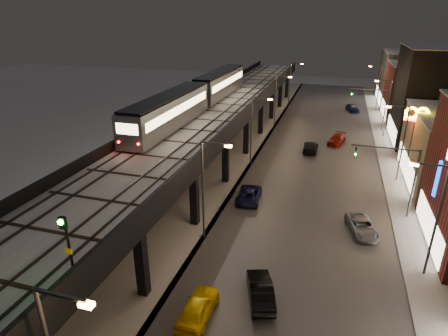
# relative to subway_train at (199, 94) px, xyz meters

# --- Properties ---
(road_surface) EXTENTS (17.00, 120.00, 0.06)m
(road_surface) POSITION_rel_subway_train_xyz_m (16.00, 1.90, -8.37)
(road_surface) COLOR #46474D
(road_surface) RESTS_ON ground
(sidewalk_right) EXTENTS (4.00, 120.00, 0.14)m
(sidewalk_right) POSITION_rel_subway_train_xyz_m (26.00, 1.90, -8.33)
(sidewalk_right) COLOR #9FA1A8
(sidewalk_right) RESTS_ON ground
(under_viaduct_pavement) EXTENTS (11.00, 120.00, 0.06)m
(under_viaduct_pavement) POSITION_rel_subway_train_xyz_m (2.50, 1.90, -8.37)
(under_viaduct_pavement) COLOR #9FA1A8
(under_viaduct_pavement) RESTS_ON ground
(elevated_viaduct) EXTENTS (9.00, 100.00, 6.30)m
(elevated_viaduct) POSITION_rel_subway_train_xyz_m (2.50, -1.26, -2.78)
(elevated_viaduct) COLOR black
(elevated_viaduct) RESTS_ON ground
(viaduct_trackbed) EXTENTS (8.40, 100.00, 0.32)m
(viaduct_trackbed) POSITION_rel_subway_train_xyz_m (2.49, -1.13, -2.01)
(viaduct_trackbed) COLOR #B2B7C1
(viaduct_trackbed) RESTS_ON elevated_viaduct
(viaduct_parapet_streetside) EXTENTS (0.30, 100.00, 1.10)m
(viaduct_parapet_streetside) POSITION_rel_subway_train_xyz_m (6.85, -1.10, -1.55)
(viaduct_parapet_streetside) COLOR black
(viaduct_parapet_streetside) RESTS_ON elevated_viaduct
(viaduct_parapet_far) EXTENTS (0.30, 100.00, 1.10)m
(viaduct_parapet_far) POSITION_rel_subway_train_xyz_m (-1.85, -1.10, -1.55)
(viaduct_parapet_far) COLOR black
(viaduct_parapet_far) RESTS_ON elevated_viaduct
(building_d) EXTENTS (12.20, 13.20, 14.16)m
(building_d) POSITION_rel_subway_train_xyz_m (32.49, 14.90, -1.32)
(building_d) COLOR black
(building_d) RESTS_ON ground
(building_e) EXTENTS (12.20, 12.20, 10.16)m
(building_e) POSITION_rel_subway_train_xyz_m (32.49, 28.90, -3.32)
(building_e) COLOR maroon
(building_e) RESTS_ON ground
(building_f) EXTENTS (12.20, 16.20, 11.16)m
(building_f) POSITION_rel_subway_train_xyz_m (32.49, 42.90, -2.82)
(building_f) COLOR #4B4B4C
(building_f) RESTS_ON ground
(streetlight_left_1) EXTENTS (2.57, 0.28, 9.00)m
(streetlight_left_1) POSITION_rel_subway_train_xyz_m (8.07, -20.10, -3.16)
(streetlight_left_1) COLOR #38383A
(streetlight_left_1) RESTS_ON ground
(streetlight_right_1) EXTENTS (2.56, 0.28, 9.00)m
(streetlight_right_1) POSITION_rel_subway_train_xyz_m (25.23, -20.10, -3.16)
(streetlight_right_1) COLOR #38383A
(streetlight_right_1) RESTS_ON ground
(streetlight_left_2) EXTENTS (2.57, 0.28, 9.00)m
(streetlight_left_2) POSITION_rel_subway_train_xyz_m (8.07, -2.10, -3.16)
(streetlight_left_2) COLOR #38383A
(streetlight_left_2) RESTS_ON ground
(streetlight_right_2) EXTENTS (2.56, 0.28, 9.00)m
(streetlight_right_2) POSITION_rel_subway_train_xyz_m (25.23, -2.10, -3.16)
(streetlight_right_2) COLOR #38383A
(streetlight_right_2) RESTS_ON ground
(streetlight_left_3) EXTENTS (2.57, 0.28, 9.00)m
(streetlight_left_3) POSITION_rel_subway_train_xyz_m (8.07, 15.90, -3.16)
(streetlight_left_3) COLOR #38383A
(streetlight_left_3) RESTS_ON ground
(streetlight_right_3) EXTENTS (2.56, 0.28, 9.00)m
(streetlight_right_3) POSITION_rel_subway_train_xyz_m (25.23, 15.90, -3.16)
(streetlight_right_3) COLOR #38383A
(streetlight_right_3) RESTS_ON ground
(streetlight_left_4) EXTENTS (2.57, 0.28, 9.00)m
(streetlight_left_4) POSITION_rel_subway_train_xyz_m (8.07, 33.90, -3.16)
(streetlight_left_4) COLOR #38383A
(streetlight_left_4) RESTS_ON ground
(streetlight_right_4) EXTENTS (2.56, 0.28, 9.00)m
(streetlight_right_4) POSITION_rel_subway_train_xyz_m (25.23, 33.90, -3.16)
(streetlight_right_4) COLOR #38383A
(streetlight_right_4) RESTS_ON ground
(traffic_light_rig_a) EXTENTS (6.10, 0.34, 7.00)m
(traffic_light_rig_a) POSITION_rel_subway_train_xyz_m (24.34, -11.10, -3.90)
(traffic_light_rig_a) COLOR #38383A
(traffic_light_rig_a) RESTS_ON ground
(traffic_light_rig_b) EXTENTS (6.10, 0.34, 7.00)m
(traffic_light_rig_b) POSITION_rel_subway_train_xyz_m (24.34, 18.90, -3.90)
(traffic_light_rig_b) COLOR #38383A
(traffic_light_rig_b) RESTS_ON ground
(subway_train) EXTENTS (2.99, 36.74, 3.58)m
(subway_train) POSITION_rel_subway_train_xyz_m (0.00, 0.00, 0.00)
(subway_train) COLOR gray
(subway_train) RESTS_ON viaduct_trackbed
(rail_signal) EXTENTS (0.37, 0.44, 3.22)m
(rail_signal) POSITION_rel_subway_train_xyz_m (6.40, -34.64, 0.51)
(rail_signal) COLOR black
(rail_signal) RESTS_ON viaduct_trackbed
(car_taxi) EXTENTS (1.84, 4.44, 1.50)m
(car_taxi) POSITION_rel_subway_train_xyz_m (10.64, -29.08, -7.65)
(car_taxi) COLOR #FFCA01
(car_taxi) RESTS_ON ground
(car_near_white) EXTENTS (2.94, 4.81, 1.50)m
(car_near_white) POSITION_rel_subway_train_xyz_m (14.15, -26.31, -7.65)
(car_near_white) COLOR black
(car_near_white) RESTS_ON ground
(car_mid_silver) EXTENTS (2.69, 5.15, 1.38)m
(car_mid_silver) POSITION_rel_subway_train_xyz_m (9.97, -11.94, -7.70)
(car_mid_silver) COLOR #0B0E35
(car_mid_silver) RESTS_ON ground
(car_mid_dark) EXTENTS (1.98, 4.81, 1.39)m
(car_mid_dark) POSITION_rel_subway_train_xyz_m (14.89, 5.34, -7.70)
(car_mid_dark) COLOR black
(car_mid_dark) RESTS_ON ground
(car_onc_dark) EXTENTS (3.21, 4.97, 1.27)m
(car_onc_dark) POSITION_rel_subway_train_xyz_m (21.16, -15.31, -7.76)
(car_onc_dark) COLOR gray
(car_onc_dark) RESTS_ON ground
(car_onc_white) EXTENTS (2.96, 5.01, 1.36)m
(car_onc_white) POSITION_rel_subway_train_xyz_m (18.40, 10.01, -7.72)
(car_onc_white) COLOR maroon
(car_onc_white) RESTS_ON ground
(car_onc_red) EXTENTS (3.01, 4.71, 1.49)m
(car_onc_red) POSITION_rel_subway_train_xyz_m (20.93, 31.98, -7.65)
(car_onc_red) COLOR #18234D
(car_onc_red) RESTS_ON ground
(sign_mcdonalds) EXTENTS (2.60, 0.66, 8.76)m
(sign_mcdonalds) POSITION_rel_subway_train_xyz_m (26.50, -1.09, -1.46)
(sign_mcdonalds) COLOR #38383A
(sign_mcdonalds) RESTS_ON ground
(sign_carwash) EXTENTS (1.41, 0.35, 7.31)m
(sign_carwash) POSITION_rel_subway_train_xyz_m (27.00, -14.37, -3.31)
(sign_carwash) COLOR #38383A
(sign_carwash) RESTS_ON ground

